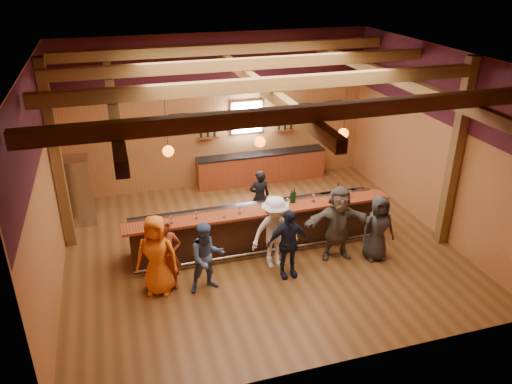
# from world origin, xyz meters

# --- Properties ---
(room) EXTENTS (9.04, 9.00, 4.52)m
(room) POSITION_xyz_m (0.00, 0.06, 3.21)
(room) COLOR brown
(room) RESTS_ON ground
(bar_counter) EXTENTS (6.30, 1.07, 1.11)m
(bar_counter) POSITION_xyz_m (0.02, 0.15, 0.52)
(bar_counter) COLOR black
(bar_counter) RESTS_ON ground
(back_bar_cabinet) EXTENTS (4.00, 0.52, 0.95)m
(back_bar_cabinet) POSITION_xyz_m (1.20, 3.72, 0.48)
(back_bar_cabinet) COLOR maroon
(back_bar_cabinet) RESTS_ON ground
(window) EXTENTS (0.95, 0.09, 0.95)m
(window) POSITION_xyz_m (0.80, 3.95, 2.05)
(window) COLOR silver
(window) RESTS_ON room
(framed_pictures) EXTENTS (5.35, 0.05, 0.45)m
(framed_pictures) POSITION_xyz_m (1.67, 3.94, 2.10)
(framed_pictures) COLOR black
(framed_pictures) RESTS_ON room
(wine_shelves) EXTENTS (3.00, 0.18, 0.30)m
(wine_shelves) POSITION_xyz_m (0.80, 3.88, 1.62)
(wine_shelves) COLOR maroon
(wine_shelves) RESTS_ON room
(pendant_lights) EXTENTS (4.24, 0.24, 1.37)m
(pendant_lights) POSITION_xyz_m (0.00, 0.00, 2.71)
(pendant_lights) COLOR black
(pendant_lights) RESTS_ON room
(stainless_fridge) EXTENTS (0.70, 0.70, 1.80)m
(stainless_fridge) POSITION_xyz_m (-4.10, 2.60, 0.90)
(stainless_fridge) COLOR silver
(stainless_fridge) RESTS_ON ground
(customer_orange) EXTENTS (0.99, 0.81, 1.75)m
(customer_orange) POSITION_xyz_m (-2.51, -1.04, 0.88)
(customer_orange) COLOR orange
(customer_orange) RESTS_ON ground
(customer_redvest) EXTENTS (0.62, 0.43, 1.62)m
(customer_redvest) POSITION_xyz_m (-2.30, -0.99, 0.81)
(customer_redvest) COLOR maroon
(customer_redvest) RESTS_ON ground
(customer_denim) EXTENTS (0.81, 0.66, 1.56)m
(customer_denim) POSITION_xyz_m (-1.52, -1.26, 0.78)
(customer_denim) COLOR #435A87
(customer_denim) RESTS_ON ground
(customer_white) EXTENTS (1.17, 0.75, 1.71)m
(customer_white) POSITION_xyz_m (0.10, -0.81, 0.86)
(customer_white) COLOR white
(customer_white) RESTS_ON ground
(customer_navy) EXTENTS (0.94, 0.40, 1.61)m
(customer_navy) POSITION_xyz_m (0.25, -1.27, 0.80)
(customer_navy) COLOR #1A1F35
(customer_navy) RESTS_ON ground
(customer_brown) EXTENTS (1.73, 0.80, 1.79)m
(customer_brown) POSITION_xyz_m (1.59, -0.88, 0.90)
(customer_brown) COLOR #5C5349
(customer_brown) RESTS_ON ground
(customer_dark) EXTENTS (0.81, 0.56, 1.57)m
(customer_dark) POSITION_xyz_m (2.45, -1.19, 0.79)
(customer_dark) COLOR #2A2B2D
(customer_dark) RESTS_ON ground
(bartender) EXTENTS (0.58, 0.41, 1.48)m
(bartender) POSITION_xyz_m (0.37, 1.21, 0.74)
(bartender) COLOR black
(bartender) RESTS_ON ground
(ice_bucket) EXTENTS (0.24, 0.24, 0.26)m
(ice_bucket) POSITION_xyz_m (0.26, -0.11, 1.24)
(ice_bucket) COLOR brown
(ice_bucket) RESTS_ON bar_counter
(bottle_a) EXTENTS (0.07, 0.07, 0.33)m
(bottle_a) POSITION_xyz_m (0.78, -0.02, 1.24)
(bottle_a) COLOR black
(bottle_a) RESTS_ON bar_counter
(bottle_b) EXTENTS (0.08, 0.08, 0.37)m
(bottle_b) POSITION_xyz_m (0.84, -0.03, 1.25)
(bottle_b) COLOR black
(bottle_b) RESTS_ON bar_counter
(glass_a) EXTENTS (0.07, 0.07, 0.16)m
(glass_a) POSITION_xyz_m (-2.40, -0.17, 1.23)
(glass_a) COLOR silver
(glass_a) RESTS_ON bar_counter
(glass_b) EXTENTS (0.08, 0.08, 0.18)m
(glass_b) POSITION_xyz_m (-2.08, -0.20, 1.24)
(glass_b) COLOR silver
(glass_b) RESTS_ON bar_counter
(glass_c) EXTENTS (0.08, 0.08, 0.18)m
(glass_c) POSITION_xyz_m (-1.51, -0.15, 1.24)
(glass_c) COLOR silver
(glass_c) RESTS_ON bar_counter
(glass_d) EXTENTS (0.07, 0.07, 0.16)m
(glass_d) POSITION_xyz_m (-0.91, -0.27, 1.22)
(glass_d) COLOR silver
(glass_d) RESTS_ON bar_counter
(glass_e) EXTENTS (0.08, 0.08, 0.19)m
(glass_e) POSITION_xyz_m (-0.54, -0.20, 1.24)
(glass_e) COLOR silver
(glass_e) RESTS_ON bar_counter
(glass_f) EXTENTS (0.09, 0.09, 0.19)m
(glass_f) POSITION_xyz_m (0.64, -0.15, 1.25)
(glass_f) COLOR silver
(glass_f) RESTS_ON bar_counter
(glass_g) EXTENTS (0.09, 0.09, 0.20)m
(glass_g) POSITION_xyz_m (1.30, -0.10, 1.25)
(glass_g) COLOR silver
(glass_g) RESTS_ON bar_counter
(glass_h) EXTENTS (0.08, 0.08, 0.19)m
(glass_h) POSITION_xyz_m (2.22, -0.14, 1.25)
(glass_h) COLOR silver
(glass_h) RESTS_ON bar_counter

